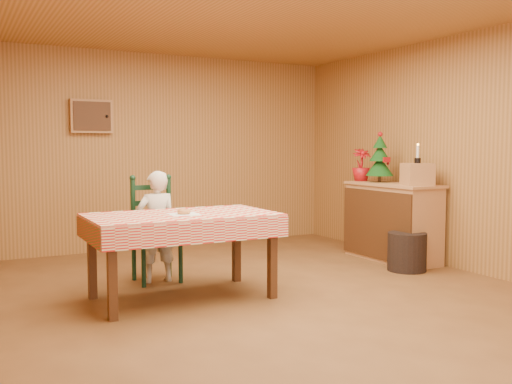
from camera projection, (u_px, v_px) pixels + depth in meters
ground at (266, 298)px, 5.14m from camera, size 6.00×6.00×0.00m
cabin_walls at (240, 99)px, 5.47m from camera, size 5.10×6.05×2.65m
dining_table at (182, 223)px, 5.09m from camera, size 1.66×0.96×0.77m
ladder_chair at (155, 232)px, 5.80m from camera, size 0.44×0.40×1.08m
seated_child at (157, 227)px, 5.74m from camera, size 0.41×0.27×1.12m
napkin at (184, 214)px, 5.04m from camera, size 0.28×0.28×0.00m
donut at (184, 212)px, 5.04m from camera, size 0.14×0.14×0.04m
shelf_unit at (392, 222)px, 6.85m from camera, size 0.54×1.24×0.93m
crate at (417, 174)px, 6.46m from camera, size 0.38×0.38×0.25m
christmas_tree at (380, 159)px, 7.02m from camera, size 0.34×0.34×0.62m
flower_arrangement at (361, 165)px, 7.27m from camera, size 0.29×0.29×0.41m
candle_set at (418, 157)px, 6.44m from camera, size 0.07×0.07×0.22m
storage_bin at (407, 252)px, 6.28m from camera, size 0.54×0.54×0.42m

